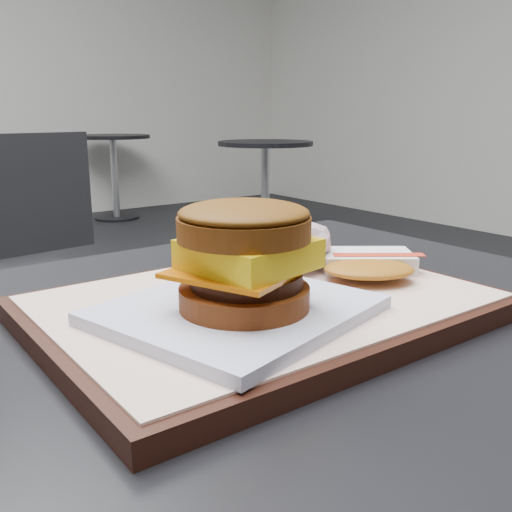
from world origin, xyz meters
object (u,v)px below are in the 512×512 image
object	(u,v)px
crumpled_wrapper	(276,243)
serving_tray	(264,306)
customer_table	(237,506)
neighbor_chair	(0,248)
hash_brown	(368,264)
breakfast_sandwich	(243,270)

from	to	relation	value
crumpled_wrapper	serving_tray	bearing A→B (deg)	-135.93
customer_table	neighbor_chair	world-z (taller)	neighbor_chair
neighbor_chair	crumpled_wrapper	bearing A→B (deg)	-92.40
customer_table	hash_brown	world-z (taller)	hash_brown
serving_tray	neighbor_chair	xyz separation A→B (m)	(0.13, 1.59, -0.27)
crumpled_wrapper	neighbor_chair	xyz separation A→B (m)	(0.06, 1.53, -0.31)
serving_tray	hash_brown	bearing A→B (deg)	-4.61
customer_table	crumpled_wrapper	xyz separation A→B (m)	(0.09, 0.06, 0.23)
customer_table	breakfast_sandwich	xyz separation A→B (m)	(-0.02, -0.04, 0.24)
customer_table	breakfast_sandwich	distance (m)	0.25
serving_tray	breakfast_sandwich	size ratio (longest dim) A/B	1.68
serving_tray	hash_brown	world-z (taller)	hash_brown
breakfast_sandwich	neighbor_chair	bearing A→B (deg)	83.84
serving_tray	breakfast_sandwich	bearing A→B (deg)	-143.06
neighbor_chair	hash_brown	bearing A→B (deg)	-90.19
breakfast_sandwich	neighbor_chair	xyz separation A→B (m)	(0.18, 1.62, -0.32)
breakfast_sandwich	crumpled_wrapper	xyz separation A→B (m)	(0.11, 0.10, -0.01)
serving_tray	crumpled_wrapper	size ratio (longest dim) A/B	3.07
serving_tray	hash_brown	distance (m)	0.12
customer_table	serving_tray	bearing A→B (deg)	-11.70
serving_tray	neighbor_chair	size ratio (longest dim) A/B	0.43
hash_brown	neighbor_chair	xyz separation A→B (m)	(0.01, 1.60, -0.29)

